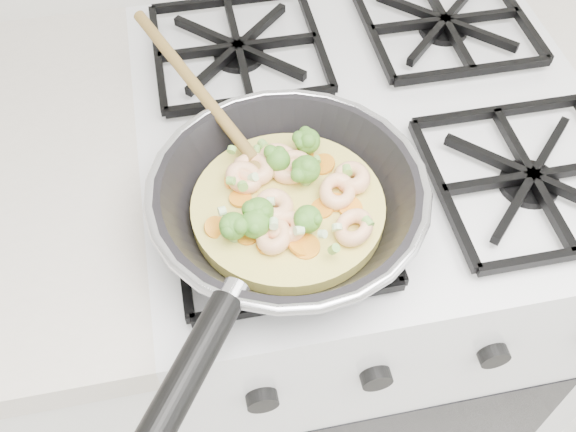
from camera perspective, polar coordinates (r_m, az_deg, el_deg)
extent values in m
cube|color=white|center=(1.22, 5.09, -6.80)|extent=(0.60, 0.60, 0.90)
cube|color=black|center=(0.86, 7.29, 9.09)|extent=(0.56, 0.56, 0.02)
torus|color=#BBBBC3|center=(0.68, 0.00, 2.42)|extent=(0.30, 0.30, 0.01)
cylinder|color=black|center=(0.57, -9.61, -14.95)|extent=(0.13, 0.18, 0.03)
cylinder|color=#DED160|center=(0.70, 0.00, 0.70)|extent=(0.21, 0.21, 0.02)
ellipsoid|color=olive|center=(0.72, -2.37, 4.15)|extent=(0.05, 0.06, 0.01)
cylinder|color=olive|center=(0.78, -8.19, 11.32)|extent=(0.12, 0.23, 0.06)
torus|color=#FFCA96|center=(0.67, 5.70, -0.99)|extent=(0.07, 0.07, 0.02)
torus|color=#FFCA96|center=(0.66, -1.24, -1.76)|extent=(0.06, 0.06, 0.02)
torus|color=#FFCA96|center=(0.71, 5.55, 3.32)|extent=(0.06, 0.06, 0.03)
torus|color=#FFCA96|center=(0.72, -0.74, 4.88)|extent=(0.07, 0.07, 0.02)
torus|color=#FFCA96|center=(0.70, 4.30, 2.15)|extent=(0.06, 0.06, 0.02)
torus|color=#FFCA96|center=(0.67, -0.20, -0.94)|extent=(0.05, 0.05, 0.02)
torus|color=#FFCA96|center=(0.68, -1.24, 0.77)|extent=(0.06, 0.06, 0.03)
torus|color=#FFCA96|center=(0.71, -3.84, 3.33)|extent=(0.06, 0.06, 0.03)
torus|color=#FFCA96|center=(0.72, -3.01, 4.06)|extent=(0.07, 0.07, 0.02)
torus|color=#FFCA96|center=(0.72, 0.30, 4.26)|extent=(0.05, 0.05, 0.02)
ellipsoid|color=#518E2E|center=(0.71, -0.85, 4.89)|extent=(0.03, 0.03, 0.03)
ellipsoid|color=#518E2E|center=(0.73, 1.70, 6.50)|extent=(0.04, 0.04, 0.03)
ellipsoid|color=#518E2E|center=(0.70, 1.59, 4.06)|extent=(0.04, 0.04, 0.03)
ellipsoid|color=#518E2E|center=(0.66, -4.76, -0.87)|extent=(0.04, 0.04, 0.03)
ellipsoid|color=#518E2E|center=(0.66, -2.55, 0.31)|extent=(0.04, 0.04, 0.03)
ellipsoid|color=#518E2E|center=(0.66, -2.87, -0.66)|extent=(0.04, 0.04, 0.03)
ellipsoid|color=#518E2E|center=(0.66, 1.71, -0.26)|extent=(0.04, 0.04, 0.03)
cylinder|color=orange|center=(0.69, 2.96, 0.67)|extent=(0.03, 0.03, 0.00)
cylinder|color=orange|center=(0.67, -3.56, -1.66)|extent=(0.03, 0.03, 0.01)
cylinder|color=orange|center=(0.73, 2.99, 4.49)|extent=(0.03, 0.03, 0.01)
cylinder|color=orange|center=(0.72, -4.35, 3.05)|extent=(0.03, 0.03, 0.01)
cylinder|color=orange|center=(0.74, 1.25, 5.29)|extent=(0.03, 0.03, 0.01)
cylinder|color=orange|center=(0.66, 1.06, -2.57)|extent=(0.04, 0.04, 0.01)
cylinder|color=orange|center=(0.68, -0.31, -0.59)|extent=(0.03, 0.03, 0.00)
cylinder|color=orange|center=(0.69, 5.40, 0.76)|extent=(0.03, 0.03, 0.01)
cylinder|color=orange|center=(0.66, 1.53, -2.66)|extent=(0.04, 0.04, 0.00)
cylinder|color=orange|center=(0.70, -4.14, 1.53)|extent=(0.03, 0.03, 0.00)
cylinder|color=orange|center=(0.68, -6.24, -1.01)|extent=(0.03, 0.03, 0.01)
cylinder|color=orange|center=(0.70, 4.11, 1.19)|extent=(0.03, 0.03, 0.00)
cylinder|color=orange|center=(0.66, -1.63, -2.52)|extent=(0.04, 0.04, 0.01)
cylinder|color=#C6E9A4|center=(0.64, 3.01, -1.57)|extent=(0.01, 0.01, 0.01)
cylinder|color=#C6E9A4|center=(0.68, -1.49, 1.28)|extent=(0.01, 0.01, 0.01)
cylinder|color=#7BBA4A|center=(0.73, -2.74, 5.67)|extent=(0.01, 0.01, 0.01)
cylinder|color=#C6E9A4|center=(0.70, -3.02, 3.35)|extent=(0.01, 0.01, 0.01)
cylinder|color=#C6E9A4|center=(0.66, 4.26, -1.00)|extent=(0.01, 0.01, 0.01)
cylinder|color=#C6E9A4|center=(0.65, -1.24, -0.65)|extent=(0.01, 0.01, 0.01)
cylinder|color=#7BBA4A|center=(0.72, 2.53, 4.88)|extent=(0.01, 0.01, 0.01)
cylinder|color=#7BBA4A|center=(0.66, 6.94, -0.53)|extent=(0.01, 0.01, 0.01)
cylinder|color=#C6E9A4|center=(0.66, -5.73, 0.42)|extent=(0.01, 0.01, 0.01)
cylinder|color=#7BBA4A|center=(0.69, -3.94, 2.61)|extent=(0.01, 0.01, 0.01)
cylinder|color=#7BBA4A|center=(0.72, -4.90, 5.73)|extent=(0.01, 0.01, 0.01)
cylinder|color=#7BBA4A|center=(0.73, -2.14, 6.18)|extent=(0.01, 0.01, 0.01)
cylinder|color=#C6E9A4|center=(0.70, 1.89, 4.36)|extent=(0.01, 0.01, 0.01)
cylinder|color=#7BBA4A|center=(0.71, 5.13, 3.96)|extent=(0.01, 0.01, 0.01)
cylinder|color=#7BBA4A|center=(0.66, 1.40, 0.29)|extent=(0.01, 0.01, 0.01)
cylinder|color=#7BBA4A|center=(0.64, 3.99, -2.88)|extent=(0.01, 0.01, 0.01)
cylinder|color=#7BBA4A|center=(0.69, -4.96, 3.07)|extent=(0.01, 0.01, 0.01)
cylinder|color=#C6E9A4|center=(0.65, 0.96, -1.25)|extent=(0.01, 0.01, 0.01)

